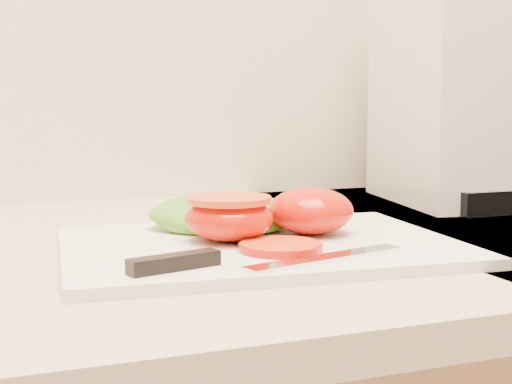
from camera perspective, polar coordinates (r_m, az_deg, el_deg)
name	(u,v)px	position (r m, az deg, el deg)	size (l,w,h in m)	color
cutting_board	(260,246)	(0.67, 0.30, -4.37)	(0.36, 0.26, 0.01)	white
tomato_half_dome	(311,211)	(0.70, 4.42, -1.49)	(0.08, 0.08, 0.05)	red
tomato_half_cut	(229,216)	(0.66, -2.15, -1.96)	(0.08, 0.08, 0.04)	red
tomato_slice_0	(281,247)	(0.62, 1.98, -4.40)	(0.07, 0.07, 0.01)	orange
lettuce_leaf_0	(225,214)	(0.73, -2.48, -1.79)	(0.16, 0.10, 0.03)	#5EA92C
knife	(236,260)	(0.57, -1.60, -5.50)	(0.24, 0.06, 0.01)	silver
appliance	(468,94)	(1.04, 16.62, 7.54)	(0.20, 0.25, 0.30)	silver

